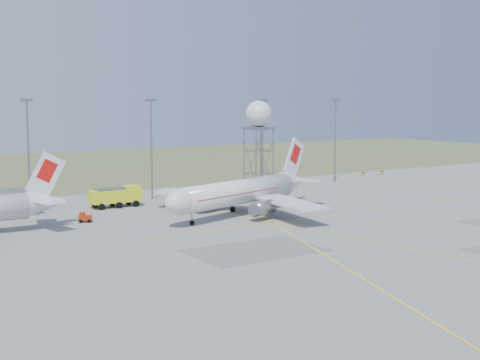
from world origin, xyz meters
TOP-DOWN VIEW (x-y plane):
  - ground at (0.00, 0.00)m, footprint 400.00×400.00m
  - grass_strip at (0.00, 140.00)m, footprint 400.00×120.00m
  - mast_a at (-35.00, 66.00)m, footprint 2.20×0.50m
  - mast_b at (-10.00, 66.00)m, footprint 2.20×0.50m
  - mast_c at (18.00, 66.00)m, footprint 2.20×0.50m
  - mast_d at (40.00, 66.00)m, footprint 2.20×0.50m
  - taxi_sign_near at (55.60, 72.00)m, footprint 1.60×0.17m
  - taxi_sign_far at (62.60, 72.00)m, footprint 1.60×0.17m
  - airliner_main at (-5.79, 39.65)m, footprint 37.67×35.65m
  - radar_tower at (11.10, 57.89)m, footprint 5.56×5.56m
  - fire_truck at (-20.42, 60.00)m, footprint 9.73×3.91m
  - baggage_tug at (-31.26, 48.14)m, footprint 2.51×2.41m

SIDE VIEW (x-z plane):
  - ground at x=0.00m, z-range 0.00..0.00m
  - grass_strip at x=0.00m, z-range 0.00..0.03m
  - baggage_tug at x=-31.26m, z-range -0.20..1.44m
  - taxi_sign_near at x=55.60m, z-range 0.29..1.49m
  - taxi_sign_far at x=62.60m, z-range 0.29..1.49m
  - fire_truck at x=-20.42m, z-range -0.08..3.81m
  - airliner_main at x=-5.79m, z-range -2.53..10.53m
  - radar_tower at x=11.10m, z-range 1.23..21.38m
  - mast_a at x=-35.00m, z-range 1.82..22.32m
  - mast_b at x=-10.00m, z-range 1.82..22.32m
  - mast_c at x=18.00m, z-range 1.82..22.32m
  - mast_d at x=40.00m, z-range 1.82..22.32m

